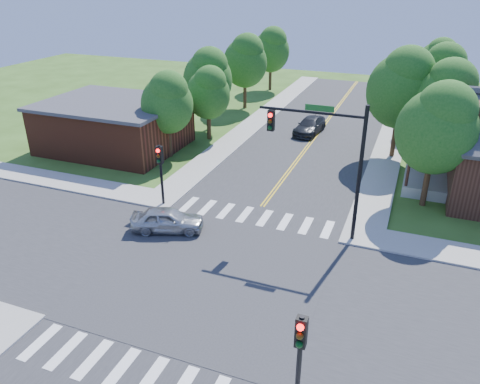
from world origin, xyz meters
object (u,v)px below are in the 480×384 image
at_px(signal_pole_se, 300,347).
at_px(car_dgrey, 310,126).
at_px(signal_pole_nw, 160,164).
at_px(car_silver, 167,220).
at_px(signal_mast_ne, 327,149).

bearing_deg(signal_pole_se, car_dgrey, 102.73).
bearing_deg(car_dgrey, signal_pole_nw, -100.58).
bearing_deg(car_silver, car_dgrey, -29.17).
distance_m(signal_pole_nw, car_silver, 3.71).
distance_m(signal_pole_se, car_dgrey, 28.63).
xyz_separation_m(signal_pole_se, car_silver, (-9.44, 8.61, -2.00)).
bearing_deg(signal_mast_ne, signal_pole_se, -81.44).
height_order(signal_pole_se, car_dgrey, signal_pole_se).
distance_m(signal_mast_ne, signal_pole_nw, 9.76).
bearing_deg(signal_pole_nw, car_silver, -55.84).
distance_m(car_silver, car_dgrey, 19.50).
xyz_separation_m(signal_mast_ne, signal_pole_se, (1.69, -11.21, -2.19)).
relative_size(signal_pole_se, car_silver, 0.91).
bearing_deg(signal_pole_se, car_silver, 137.64).
relative_size(signal_pole_nw, car_dgrey, 0.81).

